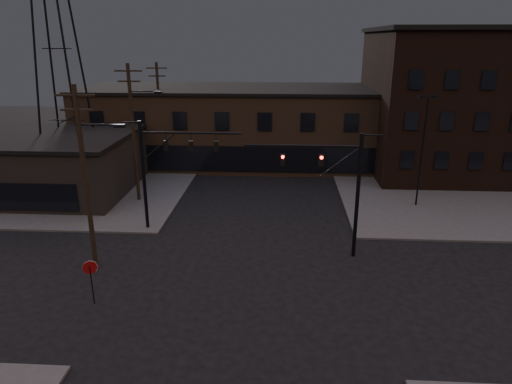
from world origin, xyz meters
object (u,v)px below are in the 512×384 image
(stop_sign, at_px, (90,272))
(car_crossing, at_px, (300,163))
(traffic_signal_far, at_px, (161,163))
(traffic_signal_near, at_px, (340,183))
(parked_car_lot_b, at_px, (446,172))
(parked_car_lot_a, at_px, (404,173))

(stop_sign, relative_size, car_crossing, 0.59)
(stop_sign, distance_m, car_crossing, 29.27)
(stop_sign, height_order, car_crossing, stop_sign)
(traffic_signal_far, distance_m, stop_sign, 10.55)
(stop_sign, xyz_separation_m, car_crossing, (11.67, 26.82, -1.15))
(traffic_signal_near, bearing_deg, parked_car_lot_b, 53.83)
(traffic_signal_near, relative_size, car_crossing, 1.90)
(traffic_signal_far, distance_m, parked_car_lot_b, 28.59)
(car_crossing, bearing_deg, traffic_signal_near, -82.22)
(stop_sign, bearing_deg, traffic_signal_far, 82.68)
(traffic_signal_near, height_order, stop_sign, traffic_signal_near)
(stop_sign, xyz_separation_m, parked_car_lot_b, (25.98, 23.75, -1.04))
(traffic_signal_far, bearing_deg, parked_car_lot_b, 29.14)
(stop_sign, distance_m, parked_car_lot_a, 31.47)
(traffic_signal_near, height_order, parked_car_lot_a, traffic_signal_near)
(traffic_signal_near, bearing_deg, car_crossing, 94.76)
(parked_car_lot_a, xyz_separation_m, parked_car_lot_b, (4.32, 0.94, -0.14))
(car_crossing, bearing_deg, traffic_signal_far, -118.65)
(parked_car_lot_b, relative_size, car_crossing, 1.07)
(stop_sign, bearing_deg, parked_car_lot_b, 42.43)
(parked_car_lot_b, xyz_separation_m, car_crossing, (-14.32, 3.06, -0.11))
(traffic_signal_far, distance_m, parked_car_lot_a, 24.43)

